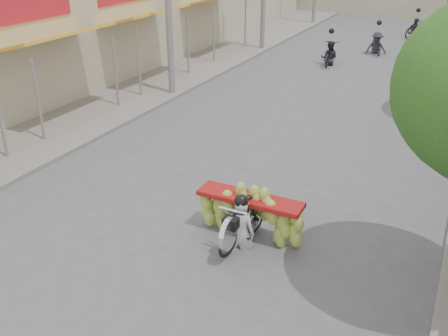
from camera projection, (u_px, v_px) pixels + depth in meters
sidewalk_left at (177, 71)px, 22.41m from camera, size 4.00×60.00×0.12m
banana_motorbike at (245, 213)px, 10.04m from camera, size 2.20×1.87×1.95m
bg_motorbike_a at (330, 50)px, 23.37m from camera, size 0.86×1.85×1.95m
bg_motorbike_b at (377, 38)px, 25.35m from camera, size 1.19×1.77×1.95m
bg_motorbike_c at (416, 24)px, 29.25m from camera, size 1.39×1.90×1.95m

